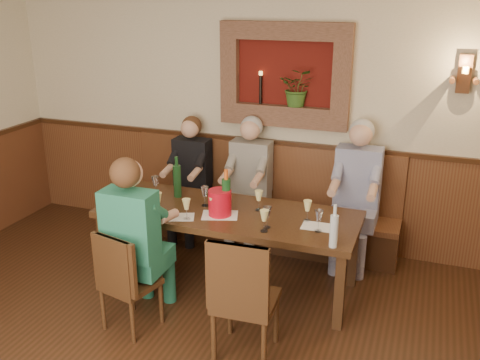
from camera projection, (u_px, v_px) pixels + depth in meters
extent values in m
cube|color=beige|center=(266.00, 116.00, 5.72)|extent=(6.00, 0.04, 2.80)
cube|color=#562B18|center=(265.00, 191.00, 5.98)|extent=(6.00, 0.04, 1.10)
cube|color=#381E0F|center=(265.00, 141.00, 5.79)|extent=(6.02, 0.06, 0.05)
cube|color=#55110C|center=(285.00, 75.00, 5.49)|extent=(1.00, 0.02, 0.70)
cube|color=brown|center=(285.00, 31.00, 5.30)|extent=(1.36, 0.12, 0.18)
cube|color=brown|center=(283.00, 118.00, 5.60)|extent=(1.36, 0.12, 0.18)
cube|color=brown|center=(230.00, 73.00, 5.64)|extent=(0.18, 0.12, 0.70)
cube|color=brown|center=(342.00, 78.00, 5.26)|extent=(0.18, 0.12, 0.70)
cube|color=brown|center=(283.00, 107.00, 5.56)|extent=(1.00, 0.14, 0.04)
imported|color=#32581E|center=(298.00, 88.00, 5.44)|extent=(0.35, 0.30, 0.39)
cylinder|color=black|center=(261.00, 90.00, 5.58)|extent=(0.03, 0.03, 0.30)
cylinder|color=#FFBF59|center=(261.00, 73.00, 5.53)|extent=(0.04, 0.04, 0.04)
cube|color=#562B18|center=(464.00, 74.00, 4.88)|extent=(0.12, 0.08, 0.35)
cylinder|color=#562B18|center=(452.00, 80.00, 4.86)|extent=(0.05, 0.18, 0.05)
cylinder|color=#562B18|center=(476.00, 81.00, 4.80)|extent=(0.05, 0.18, 0.05)
cylinder|color=#FFBF59|center=(466.00, 70.00, 4.74)|extent=(0.06, 0.06, 0.06)
cube|color=#331C0F|center=(228.00, 214.00, 4.93)|extent=(2.40, 0.90, 0.06)
cube|color=#331C0F|center=(105.00, 249.00, 5.08)|extent=(0.08, 0.08, 0.69)
cube|color=#331C0F|center=(340.00, 292.00, 4.36)|extent=(0.08, 0.08, 0.69)
cube|color=#331C0F|center=(144.00, 219.00, 5.74)|extent=(0.08, 0.08, 0.69)
cube|color=#331C0F|center=(354.00, 252.00, 5.02)|extent=(0.08, 0.08, 0.69)
cube|color=#381E0F|center=(258.00, 227.00, 5.91)|extent=(3.00, 0.40, 0.40)
cube|color=#562B18|center=(258.00, 209.00, 5.83)|extent=(3.00, 0.45, 0.06)
cube|color=#562B18|center=(264.00, 172.00, 5.88)|extent=(3.00, 0.06, 0.66)
cube|color=#331C0F|center=(132.00, 306.00, 4.45)|extent=(0.45, 0.45, 0.37)
cube|color=#331C0F|center=(131.00, 284.00, 4.38)|extent=(0.47, 0.47, 0.05)
cube|color=#331C0F|center=(112.00, 265.00, 4.15)|extent=(0.39, 0.13, 0.47)
cube|color=#331C0F|center=(246.00, 328.00, 4.11)|extent=(0.45, 0.45, 0.43)
cube|color=#331C0F|center=(246.00, 301.00, 4.03)|extent=(0.47, 0.47, 0.05)
cube|color=#331C0F|center=(238.00, 279.00, 3.74)|extent=(0.45, 0.07, 0.54)
cube|color=black|center=(188.00, 220.00, 6.02)|extent=(0.40, 0.42, 0.45)
cube|color=black|center=(192.00, 162.00, 5.95)|extent=(0.40, 0.21, 0.53)
sphere|color=#D8A384|center=(190.00, 129.00, 5.79)|extent=(0.20, 0.20, 0.20)
sphere|color=#4C2D19|center=(192.00, 126.00, 5.83)|extent=(0.22, 0.22, 0.22)
cube|color=#615D59|center=(246.00, 229.00, 5.79)|extent=(0.43, 0.45, 0.45)
cube|color=#615D59|center=(251.00, 166.00, 5.72)|extent=(0.43, 0.22, 0.56)
sphere|color=#D8A384|center=(250.00, 130.00, 5.55)|extent=(0.21, 0.21, 0.21)
sphere|color=#B2B2B2|center=(252.00, 127.00, 5.59)|extent=(0.23, 0.23, 0.23)
cube|color=navy|center=(351.00, 246.00, 5.42)|extent=(0.45, 0.47, 0.45)
cube|color=navy|center=(358.00, 176.00, 5.35)|extent=(0.45, 0.24, 0.59)
sphere|color=#D8A384|center=(361.00, 135.00, 5.17)|extent=(0.23, 0.23, 0.23)
sphere|color=#B2B2B2|center=(362.00, 131.00, 5.21)|extent=(0.25, 0.25, 0.25)
cube|color=#1C6062|center=(146.00, 288.00, 4.64)|extent=(0.44, 0.46, 0.45)
cube|color=#1C6062|center=(130.00, 225.00, 4.25)|extent=(0.44, 0.23, 0.57)
sphere|color=#D8A384|center=(129.00, 173.00, 4.15)|extent=(0.22, 0.22, 0.22)
sphere|color=#4C2D19|center=(125.00, 173.00, 4.10)|extent=(0.24, 0.24, 0.24)
cylinder|color=red|center=(220.00, 203.00, 4.79)|extent=(0.27, 0.27, 0.24)
cylinder|color=#19471E|center=(226.00, 197.00, 4.79)|extent=(0.09, 0.09, 0.34)
cylinder|color=#E35919|center=(226.00, 174.00, 4.71)|extent=(0.04, 0.04, 0.09)
cylinder|color=#19471E|center=(177.00, 181.00, 5.21)|extent=(0.08, 0.08, 0.32)
cylinder|color=#19471E|center=(176.00, 161.00, 5.14)|extent=(0.03, 0.03, 0.09)
cylinder|color=silver|center=(334.00, 231.00, 4.19)|extent=(0.08, 0.08, 0.27)
cylinder|color=silver|center=(335.00, 210.00, 4.13)|extent=(0.03, 0.03, 0.09)
cube|color=white|center=(132.00, 208.00, 4.99)|extent=(0.32, 0.25, 0.00)
cube|color=white|center=(220.00, 215.00, 4.82)|extent=(0.37, 0.32, 0.00)
cube|color=white|center=(317.00, 227.00, 4.59)|extent=(0.27, 0.20, 0.00)
cube|color=white|center=(179.00, 217.00, 4.78)|extent=(0.31, 0.27, 0.00)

